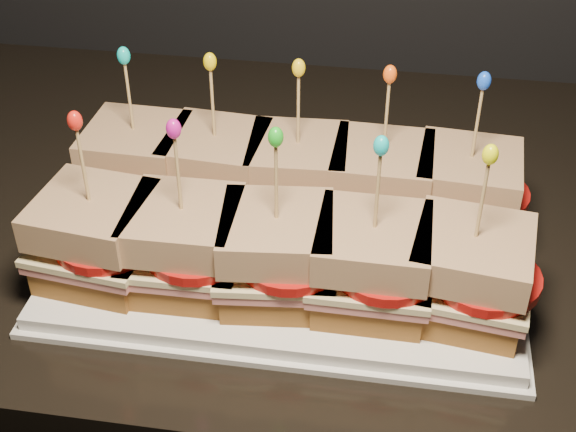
# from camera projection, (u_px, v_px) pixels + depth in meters

# --- Properties ---
(granite_slab) EXTENTS (2.70, 0.63, 0.03)m
(granite_slab) POSITION_uv_depth(u_px,v_px,m) (508.00, 227.00, 0.82)
(granite_slab) COLOR black
(granite_slab) RESTS_ON cabinet
(platter) EXTENTS (0.41, 0.26, 0.02)m
(platter) POSITION_uv_depth(u_px,v_px,m) (288.00, 256.00, 0.74)
(platter) COLOR white
(platter) RESTS_ON granite_slab
(platter_rim) EXTENTS (0.43, 0.27, 0.01)m
(platter_rim) POSITION_uv_depth(u_px,v_px,m) (288.00, 261.00, 0.75)
(platter_rim) COLOR white
(platter_rim) RESTS_ON granite_slab
(sandwich_0_bread_bot) EXTENTS (0.09, 0.09, 0.02)m
(sandwich_0_bread_bot) POSITION_uv_depth(u_px,v_px,m) (141.00, 186.00, 0.80)
(sandwich_0_bread_bot) COLOR #5B3912
(sandwich_0_bread_bot) RESTS_ON platter
(sandwich_0_ham) EXTENTS (0.10, 0.10, 0.01)m
(sandwich_0_ham) POSITION_uv_depth(u_px,v_px,m) (139.00, 173.00, 0.79)
(sandwich_0_ham) COLOR #BF5F62
(sandwich_0_ham) RESTS_ON sandwich_0_bread_bot
(sandwich_0_cheese) EXTENTS (0.10, 0.10, 0.01)m
(sandwich_0_cheese) POSITION_uv_depth(u_px,v_px,m) (138.00, 167.00, 0.78)
(sandwich_0_cheese) COLOR beige
(sandwich_0_cheese) RESTS_ON sandwich_0_ham
(sandwich_0_tomato) EXTENTS (0.09, 0.09, 0.01)m
(sandwich_0_tomato) POSITION_uv_depth(u_px,v_px,m) (147.00, 165.00, 0.77)
(sandwich_0_tomato) COLOR #B2130F
(sandwich_0_tomato) RESTS_ON sandwich_0_cheese
(sandwich_0_bread_top) EXTENTS (0.09, 0.09, 0.03)m
(sandwich_0_bread_top) POSITION_uv_depth(u_px,v_px,m) (135.00, 143.00, 0.77)
(sandwich_0_bread_top) COLOR #6F320E
(sandwich_0_bread_top) RESTS_ON sandwich_0_tomato
(sandwich_0_pick) EXTENTS (0.00, 0.00, 0.09)m
(sandwich_0_pick) POSITION_uv_depth(u_px,v_px,m) (130.00, 100.00, 0.74)
(sandwich_0_pick) COLOR tan
(sandwich_0_pick) RESTS_ON sandwich_0_bread_top
(sandwich_0_frill) EXTENTS (0.01, 0.01, 0.02)m
(sandwich_0_frill) POSITION_uv_depth(u_px,v_px,m) (124.00, 56.00, 0.71)
(sandwich_0_frill) COLOR #0CBDB7
(sandwich_0_frill) RESTS_ON sandwich_0_pick
(sandwich_1_bread_bot) EXTENTS (0.10, 0.10, 0.02)m
(sandwich_1_bread_bot) POSITION_uv_depth(u_px,v_px,m) (218.00, 193.00, 0.79)
(sandwich_1_bread_bot) COLOR #5B3912
(sandwich_1_bread_bot) RESTS_ON platter
(sandwich_1_ham) EXTENTS (0.10, 0.10, 0.01)m
(sandwich_1_ham) POSITION_uv_depth(u_px,v_px,m) (217.00, 180.00, 0.78)
(sandwich_1_ham) COLOR #BF5F62
(sandwich_1_ham) RESTS_ON sandwich_1_bread_bot
(sandwich_1_cheese) EXTENTS (0.11, 0.10, 0.01)m
(sandwich_1_cheese) POSITION_uv_depth(u_px,v_px,m) (217.00, 174.00, 0.77)
(sandwich_1_cheese) COLOR beige
(sandwich_1_cheese) RESTS_ON sandwich_1_ham
(sandwich_1_tomato) EXTENTS (0.09, 0.09, 0.01)m
(sandwich_1_tomato) POSITION_uv_depth(u_px,v_px,m) (227.00, 172.00, 0.76)
(sandwich_1_tomato) COLOR #B2130F
(sandwich_1_tomato) RESTS_ON sandwich_1_cheese
(sandwich_1_bread_top) EXTENTS (0.10, 0.10, 0.03)m
(sandwich_1_bread_top) POSITION_uv_depth(u_px,v_px,m) (215.00, 149.00, 0.76)
(sandwich_1_bread_top) COLOR #6F320E
(sandwich_1_bread_top) RESTS_ON sandwich_1_tomato
(sandwich_1_pick) EXTENTS (0.00, 0.00, 0.09)m
(sandwich_1_pick) POSITION_uv_depth(u_px,v_px,m) (213.00, 107.00, 0.73)
(sandwich_1_pick) COLOR tan
(sandwich_1_pick) RESTS_ON sandwich_1_bread_top
(sandwich_1_frill) EXTENTS (0.01, 0.01, 0.02)m
(sandwich_1_frill) POSITION_uv_depth(u_px,v_px,m) (210.00, 62.00, 0.70)
(sandwich_1_frill) COLOR yellow
(sandwich_1_frill) RESTS_ON sandwich_1_pick
(sandwich_2_bread_bot) EXTENTS (0.09, 0.09, 0.02)m
(sandwich_2_bread_bot) POSITION_uv_depth(u_px,v_px,m) (298.00, 201.00, 0.78)
(sandwich_2_bread_bot) COLOR #5B3912
(sandwich_2_bread_bot) RESTS_ON platter
(sandwich_2_ham) EXTENTS (0.10, 0.10, 0.01)m
(sandwich_2_ham) POSITION_uv_depth(u_px,v_px,m) (298.00, 187.00, 0.77)
(sandwich_2_ham) COLOR #BF5F62
(sandwich_2_ham) RESTS_ON sandwich_2_bread_bot
(sandwich_2_cheese) EXTENTS (0.10, 0.10, 0.01)m
(sandwich_2_cheese) POSITION_uv_depth(u_px,v_px,m) (298.00, 181.00, 0.76)
(sandwich_2_cheese) COLOR beige
(sandwich_2_cheese) RESTS_ON sandwich_2_ham
(sandwich_2_tomato) EXTENTS (0.09, 0.09, 0.01)m
(sandwich_2_tomato) POSITION_uv_depth(u_px,v_px,m) (309.00, 179.00, 0.75)
(sandwich_2_tomato) COLOR #B2130F
(sandwich_2_tomato) RESTS_ON sandwich_2_cheese
(sandwich_2_bread_top) EXTENTS (0.10, 0.10, 0.03)m
(sandwich_2_bread_top) POSITION_uv_depth(u_px,v_px,m) (298.00, 156.00, 0.75)
(sandwich_2_bread_top) COLOR #6F320E
(sandwich_2_bread_top) RESTS_ON sandwich_2_tomato
(sandwich_2_pick) EXTENTS (0.00, 0.00, 0.09)m
(sandwich_2_pick) POSITION_uv_depth(u_px,v_px,m) (298.00, 113.00, 0.72)
(sandwich_2_pick) COLOR tan
(sandwich_2_pick) RESTS_ON sandwich_2_bread_top
(sandwich_2_frill) EXTENTS (0.01, 0.01, 0.02)m
(sandwich_2_frill) POSITION_uv_depth(u_px,v_px,m) (299.00, 68.00, 0.69)
(sandwich_2_frill) COLOR yellow
(sandwich_2_frill) RESTS_ON sandwich_2_pick
(sandwich_3_bread_bot) EXTENTS (0.09, 0.09, 0.02)m
(sandwich_3_bread_bot) POSITION_uv_depth(u_px,v_px,m) (379.00, 208.00, 0.77)
(sandwich_3_bread_bot) COLOR #5B3912
(sandwich_3_bread_bot) RESTS_ON platter
(sandwich_3_ham) EXTENTS (0.10, 0.10, 0.01)m
(sandwich_3_ham) POSITION_uv_depth(u_px,v_px,m) (380.00, 194.00, 0.76)
(sandwich_3_ham) COLOR #BF5F62
(sandwich_3_ham) RESTS_ON sandwich_3_bread_bot
(sandwich_3_cheese) EXTENTS (0.10, 0.10, 0.01)m
(sandwich_3_cheese) POSITION_uv_depth(u_px,v_px,m) (381.00, 188.00, 0.75)
(sandwich_3_cheese) COLOR beige
(sandwich_3_cheese) RESTS_ON sandwich_3_ham
(sandwich_3_tomato) EXTENTS (0.09, 0.09, 0.01)m
(sandwich_3_tomato) POSITION_uv_depth(u_px,v_px,m) (394.00, 186.00, 0.74)
(sandwich_3_tomato) COLOR #B2130F
(sandwich_3_tomato) RESTS_ON sandwich_3_cheese
(sandwich_3_bread_top) EXTENTS (0.09, 0.09, 0.03)m
(sandwich_3_bread_top) POSITION_uv_depth(u_px,v_px,m) (383.00, 163.00, 0.74)
(sandwich_3_bread_top) COLOR #6F320E
(sandwich_3_bread_top) RESTS_ON sandwich_3_tomato
(sandwich_3_pick) EXTENTS (0.00, 0.00, 0.09)m
(sandwich_3_pick) POSITION_uv_depth(u_px,v_px,m) (386.00, 120.00, 0.71)
(sandwich_3_pick) COLOR tan
(sandwich_3_pick) RESTS_ON sandwich_3_bread_top
(sandwich_3_frill) EXTENTS (0.01, 0.01, 0.02)m
(sandwich_3_frill) POSITION_uv_depth(u_px,v_px,m) (390.00, 74.00, 0.68)
(sandwich_3_frill) COLOR #FC5A13
(sandwich_3_frill) RESTS_ON sandwich_3_pick
(sandwich_4_bread_bot) EXTENTS (0.10, 0.10, 0.02)m
(sandwich_4_bread_bot) POSITION_uv_depth(u_px,v_px,m) (462.00, 216.00, 0.76)
(sandwich_4_bread_bot) COLOR #5B3912
(sandwich_4_bread_bot) RESTS_ON platter
(sandwich_4_ham) EXTENTS (0.10, 0.10, 0.01)m
(sandwich_4_ham) POSITION_uv_depth(u_px,v_px,m) (465.00, 202.00, 0.75)
(sandwich_4_ham) COLOR #BF5F62
(sandwich_4_ham) RESTS_ON sandwich_4_bread_bot
(sandwich_4_cheese) EXTENTS (0.11, 0.10, 0.01)m
(sandwich_4_cheese) POSITION_uv_depth(u_px,v_px,m) (466.00, 196.00, 0.74)
(sandwich_4_cheese) COLOR beige
(sandwich_4_cheese) RESTS_ON sandwich_4_ham
(sandwich_4_tomato) EXTENTS (0.09, 0.09, 0.01)m
(sandwich_4_tomato) POSITION_uv_depth(u_px,v_px,m) (480.00, 194.00, 0.73)
(sandwich_4_tomato) COLOR #B2130F
(sandwich_4_tomato) RESTS_ON sandwich_4_cheese
(sandwich_4_bread_top) EXTENTS (0.10, 0.10, 0.03)m
(sandwich_4_bread_top) POSITION_uv_depth(u_px,v_px,m) (470.00, 171.00, 0.73)
(sandwich_4_bread_top) COLOR #6F320E
(sandwich_4_bread_top) RESTS_ON sandwich_4_tomato
(sandwich_4_pick) EXTENTS (0.00, 0.00, 0.09)m
(sandwich_4_pick) POSITION_uv_depth(u_px,v_px,m) (477.00, 127.00, 0.70)
(sandwich_4_pick) COLOR tan
(sandwich_4_pick) RESTS_ON sandwich_4_bread_top
(sandwich_4_frill) EXTENTS (0.01, 0.01, 0.02)m
(sandwich_4_frill) POSITION_uv_depth(u_px,v_px,m) (484.00, 81.00, 0.67)
(sandwich_4_frill) COLOR blue
(sandwich_4_frill) RESTS_ON sandwich_4_pick
(sandwich_5_bread_bot) EXTENTS (0.10, 0.10, 0.02)m
(sandwich_5_bread_bot) POSITION_uv_depth(u_px,v_px,m) (100.00, 261.00, 0.70)
(sandwich_5_bread_bot) COLOR #5B3912
(sandwich_5_bread_bot) RESTS_ON platter
(sandwich_5_ham) EXTENTS (0.11, 0.11, 0.01)m
(sandwich_5_ham) POSITION_uv_depth(u_px,v_px,m) (98.00, 247.00, 0.69)
(sandwich_5_ham) COLOR #BF5F62
(sandwich_5_ham) RESTS_ON sandwich_5_bread_bot
(sandwich_5_cheese) EXTENTS (0.11, 0.11, 0.01)m
(sandwich_5_cheese) POSITION_uv_depth(u_px,v_px,m) (96.00, 240.00, 0.69)
(sandwich_5_cheese) COLOR beige
(sandwich_5_cheese) RESTS_ON sandwich_5_ham
(sandwich_5_tomato) EXTENTS (0.09, 0.09, 0.01)m
(sandwich_5_tomato) POSITION_uv_depth(u_px,v_px,m) (106.00, 239.00, 0.68)
(sandwich_5_tomato) COLOR #B2130F
(sandwich_5_tomato) RESTS_ON sandwich_5_cheese
(sandwich_5_bread_top) EXTENTS (0.10, 0.10, 0.03)m
(sandwich_5_bread_top) POSITION_uv_depth(u_px,v_px,m) (92.00, 215.00, 0.67)
(sandwich_5_bread_top) COLOR #6F320E
(sandwich_5_bread_top) RESTS_ON sandwich_5_tomato
(sandwich_5_pick) EXTENTS (0.00, 0.00, 0.09)m
(sandwich_5_pick) POSITION_uv_depth(u_px,v_px,m) (84.00, 169.00, 0.65)
(sandwich_5_pick) COLOR tan
(sandwich_5_pick) RESTS_ON sandwich_5_bread_top
(sandwich_5_frill) EXTENTS (0.01, 0.01, 0.02)m
(sandwich_5_frill) POSITION_uv_depth(u_px,v_px,m) (75.00, 121.00, 0.62)
(sandwich_5_frill) COLOR red
(sandwich_5_frill) RESTS_ON sandwich_5_pick
(sandwich_6_bread_bot) EXTENTS (0.09, 0.09, 0.02)m
(sandwich_6_bread_bot) POSITION_uv_depth(u_px,v_px,m) (187.00, 270.00, 0.69)
(sandwich_6_bread_bot) COLOR #5B3912
(sandwich_6_bread_bot) RESTS_ON platter
(sandwich_6_ham) EXTENTS (0.10, 0.10, 0.01)m
(sandwich_6_ham) POSITION_uv_depth(u_px,v_px,m) (186.00, 256.00, 0.68)
(sandwich_6_ham) COLOR #BF5F62
(sandwich_6_ham) RESTS_ON sandwich_6_bread_bot
(sandwich_6_cheese) EXTENTS (0.10, 0.10, 0.01)m
(sandwich_6_cheese) POSITION_uv_depth(u_px,v_px,m) (185.00, 249.00, 0.68)
(sandwich_6_cheese) COLOR beige
(sandwich_6_cheese) RESTS_ON sandwich_6_ham
(sandwich_6_tomato) EXTENTS (0.09, 0.09, 0.01)m
(sandwich_6_tomato) POSITION_uv_depth(u_px,v_px,m) (197.00, 248.00, 0.67)
(sandwich_6_tomato) COLOR #B2130F
(sandwich_6_tomato) RESTS_ON sandwich_6_cheese
(sandwich_6_bread_top) EXTENTS (0.09, 0.09, 0.03)m
(sandwich_6_bread_top) POSITION_uv_depth(u_px,v_px,m) (183.00, 224.00, 0.66)
(sandwich_6_bread_top) COLOR #6F320E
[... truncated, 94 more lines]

